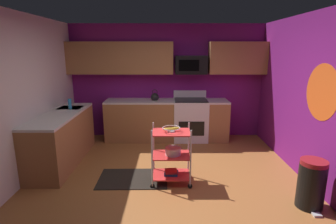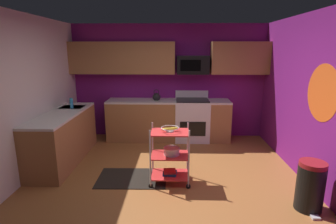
{
  "view_description": "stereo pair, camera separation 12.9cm",
  "coord_description": "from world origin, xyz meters",
  "px_view_note": "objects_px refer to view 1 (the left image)",
  "views": [
    {
      "loc": [
        0.03,
        -3.74,
        2.05
      ],
      "look_at": [
        0.04,
        0.42,
        1.05
      ],
      "focal_mm": 28.25,
      "sensor_mm": 36.0,
      "label": 1
    },
    {
      "loc": [
        0.16,
        -3.74,
        2.05
      ],
      "look_at": [
        0.04,
        0.42,
        1.05
      ],
      "focal_mm": 28.25,
      "sensor_mm": 36.0,
      "label": 2
    }
  ],
  "objects_px": {
    "microwave": "(190,65)",
    "book_stack": "(170,172)",
    "oven_range": "(190,119)",
    "trash_can": "(310,184)",
    "rolling_cart": "(171,155)",
    "kettle": "(154,97)",
    "dish_soap_bottle": "(69,104)",
    "mixing_bowl_large": "(172,151)",
    "fruit_bowl": "(171,129)"
  },
  "relations": [
    {
      "from": "microwave",
      "to": "book_stack",
      "type": "distance_m",
      "value": 2.68
    },
    {
      "from": "oven_range",
      "to": "microwave",
      "type": "xyz_separation_m",
      "value": [
        -0.0,
        0.1,
        1.22
      ]
    },
    {
      "from": "trash_can",
      "to": "rolling_cart",
      "type": "bearing_deg",
      "value": 159.72
    },
    {
      "from": "oven_range",
      "to": "book_stack",
      "type": "distance_m",
      "value": 2.11
    },
    {
      "from": "oven_range",
      "to": "trash_can",
      "type": "distance_m",
      "value": 3.04
    },
    {
      "from": "kettle",
      "to": "dish_soap_bottle",
      "type": "relative_size",
      "value": 1.32
    },
    {
      "from": "oven_range",
      "to": "rolling_cart",
      "type": "bearing_deg",
      "value": -102.8
    },
    {
      "from": "rolling_cart",
      "to": "mixing_bowl_large",
      "type": "relative_size",
      "value": 3.63
    },
    {
      "from": "fruit_bowl",
      "to": "book_stack",
      "type": "height_order",
      "value": "fruit_bowl"
    },
    {
      "from": "microwave",
      "to": "trash_can",
      "type": "height_order",
      "value": "microwave"
    },
    {
      "from": "kettle",
      "to": "dish_soap_bottle",
      "type": "xyz_separation_m",
      "value": [
        -1.59,
        -0.88,
        0.02
      ]
    },
    {
      "from": "rolling_cart",
      "to": "trash_can",
      "type": "bearing_deg",
      "value": -20.28
    },
    {
      "from": "rolling_cart",
      "to": "fruit_bowl",
      "type": "relative_size",
      "value": 3.36
    },
    {
      "from": "rolling_cart",
      "to": "mixing_bowl_large",
      "type": "height_order",
      "value": "rolling_cart"
    },
    {
      "from": "fruit_bowl",
      "to": "mixing_bowl_large",
      "type": "relative_size",
      "value": 1.08
    },
    {
      "from": "mixing_bowl_large",
      "to": "kettle",
      "type": "bearing_deg",
      "value": 100.36
    },
    {
      "from": "oven_range",
      "to": "mixing_bowl_large",
      "type": "relative_size",
      "value": 4.37
    },
    {
      "from": "microwave",
      "to": "trash_can",
      "type": "xyz_separation_m",
      "value": [
        1.36,
        -2.82,
        -1.37
      ]
    },
    {
      "from": "fruit_bowl",
      "to": "mixing_bowl_large",
      "type": "xyz_separation_m",
      "value": [
        0.03,
        0.0,
        -0.36
      ]
    },
    {
      "from": "fruit_bowl",
      "to": "dish_soap_bottle",
      "type": "distance_m",
      "value": 2.26
    },
    {
      "from": "mixing_bowl_large",
      "to": "kettle",
      "type": "distance_m",
      "value": 2.12
    },
    {
      "from": "fruit_bowl",
      "to": "kettle",
      "type": "relative_size",
      "value": 1.03
    },
    {
      "from": "oven_range",
      "to": "mixing_bowl_large",
      "type": "height_order",
      "value": "oven_range"
    },
    {
      "from": "book_stack",
      "to": "oven_range",
      "type": "bearing_deg",
      "value": 77.2
    },
    {
      "from": "kettle",
      "to": "trash_can",
      "type": "distance_m",
      "value": 3.53
    },
    {
      "from": "mixing_bowl_large",
      "to": "trash_can",
      "type": "xyz_separation_m",
      "value": [
        1.8,
        -0.67,
        -0.19
      ]
    },
    {
      "from": "trash_can",
      "to": "microwave",
      "type": "bearing_deg",
      "value": 115.78
    },
    {
      "from": "dish_soap_bottle",
      "to": "book_stack",
      "type": "bearing_deg",
      "value": -30.84
    },
    {
      "from": "dish_soap_bottle",
      "to": "microwave",
      "type": "bearing_deg",
      "value": 22.39
    },
    {
      "from": "fruit_bowl",
      "to": "kettle",
      "type": "xyz_separation_m",
      "value": [
        -0.34,
        2.03,
        0.12
      ]
    },
    {
      "from": "fruit_bowl",
      "to": "kettle",
      "type": "distance_m",
      "value": 2.07
    },
    {
      "from": "mixing_bowl_large",
      "to": "dish_soap_bottle",
      "type": "bearing_deg",
      "value": 149.53
    },
    {
      "from": "book_stack",
      "to": "kettle",
      "type": "distance_m",
      "value": 2.23
    },
    {
      "from": "mixing_bowl_large",
      "to": "oven_range",
      "type": "bearing_deg",
      "value": 77.96
    },
    {
      "from": "oven_range",
      "to": "rolling_cart",
      "type": "relative_size",
      "value": 1.2
    },
    {
      "from": "mixing_bowl_large",
      "to": "microwave",
      "type": "bearing_deg",
      "value": 78.54
    },
    {
      "from": "dish_soap_bottle",
      "to": "trash_can",
      "type": "relative_size",
      "value": 0.3
    },
    {
      "from": "book_stack",
      "to": "dish_soap_bottle",
      "type": "distance_m",
      "value": 2.41
    },
    {
      "from": "microwave",
      "to": "kettle",
      "type": "bearing_deg",
      "value": -172.34
    },
    {
      "from": "mixing_bowl_large",
      "to": "book_stack",
      "type": "bearing_deg",
      "value": 180.0
    },
    {
      "from": "microwave",
      "to": "rolling_cart",
      "type": "bearing_deg",
      "value": -102.18
    },
    {
      "from": "kettle",
      "to": "oven_range",
      "type": "bearing_deg",
      "value": 0.27
    },
    {
      "from": "book_stack",
      "to": "dish_soap_bottle",
      "type": "height_order",
      "value": "dish_soap_bottle"
    },
    {
      "from": "kettle",
      "to": "dish_soap_bottle",
      "type": "distance_m",
      "value": 1.82
    },
    {
      "from": "rolling_cart",
      "to": "book_stack",
      "type": "distance_m",
      "value": 0.29
    },
    {
      "from": "rolling_cart",
      "to": "fruit_bowl",
      "type": "bearing_deg",
      "value": 90.0
    },
    {
      "from": "book_stack",
      "to": "trash_can",
      "type": "height_order",
      "value": "trash_can"
    },
    {
      "from": "oven_range",
      "to": "rolling_cart",
      "type": "height_order",
      "value": "oven_range"
    },
    {
      "from": "rolling_cart",
      "to": "dish_soap_bottle",
      "type": "relative_size",
      "value": 4.57
    },
    {
      "from": "oven_range",
      "to": "dish_soap_bottle",
      "type": "distance_m",
      "value": 2.61
    }
  ]
}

